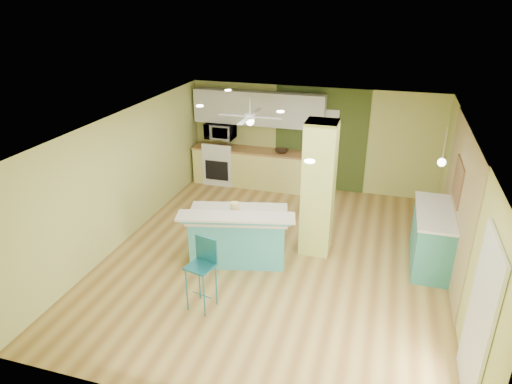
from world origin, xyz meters
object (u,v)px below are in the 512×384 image
fruit_bowl (282,151)px  canister (234,207)px  side_counter (433,238)px  bar_stool (203,262)px  peninsula (238,235)px

fruit_bowl → canister: canister is taller
side_counter → canister: (-3.42, -0.77, 0.48)m
bar_stool → fruit_bowl: bar_stool is taller
bar_stool → canister: size_ratio=6.90×
bar_stool → canister: bearing=103.4°
fruit_bowl → peninsula: bearing=-89.4°
bar_stool → fruit_bowl: bearing=102.4°
peninsula → fruit_bowl: size_ratio=6.19×
bar_stool → peninsula: bearing=100.0°
side_counter → canister: bearing=-167.3°
side_counter → fruit_bowl: side_counter is taller
peninsula → bar_stool: bearing=-106.2°
canister → side_counter: bearing=12.7°
bar_stool → side_counter: bar_stool is taller
fruit_bowl → canister: bearing=-90.9°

